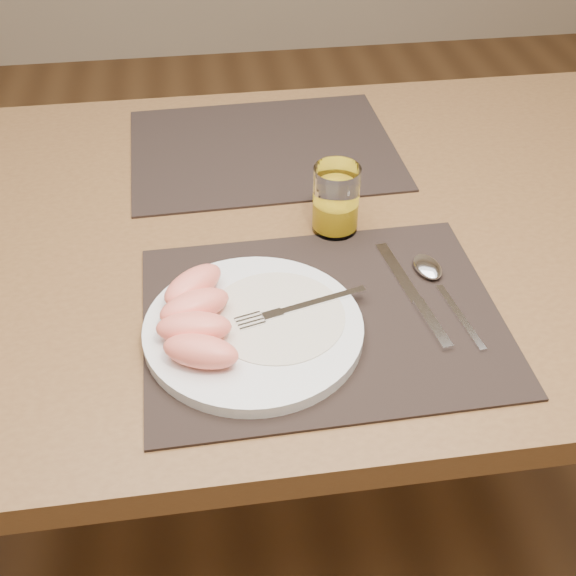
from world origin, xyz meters
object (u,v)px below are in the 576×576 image
Objects in this scene: table at (279,266)px; knife at (417,301)px; placemat_far at (263,149)px; placemat_near at (322,318)px; juice_glass at (336,202)px; plate at (253,329)px; spoon at (432,274)px; fork at (291,310)px.

knife is at bearing -54.20° from table.
table is 3.11× the size of placemat_far.
juice_glass reaches higher than placemat_near.
spoon is (0.25, 0.08, -0.00)m from plate.
fork is at bearing -92.12° from placemat_far.
knife is at bearing 7.15° from plate.
plate reaches higher than table.
knife is at bearing -124.74° from spoon.
knife is at bearing -70.72° from placemat_far.
placemat_far is at bearing 89.55° from table.
knife reaches higher than placemat_near.
fork is at bearing 19.99° from plate.
knife reaches higher than placemat_far.
plate is (-0.06, -0.24, 0.10)m from table.
table is at bearing 86.23° from fork.
table is at bearing 157.80° from juice_glass.
placemat_near is at bearing -105.47° from juice_glass.
placemat_far is 2.60× the size of fork.
table is 6.36× the size of knife.
knife is (0.15, -0.21, 0.09)m from table.
plate is 0.05m from fork.
plate is at bearing -160.01° from fork.
placemat_near is at bearing 1.61° from fork.
juice_glass is at bearing -73.08° from placemat_far.
juice_glass reaches higher than fork.
plate is at bearing -163.07° from spoon.
juice_glass is (0.14, 0.21, 0.04)m from plate.
fork is (0.05, 0.02, 0.01)m from plate.
spoon is 0.17m from juice_glass.
plate is 1.41× the size of spoon.
table is at bearing 138.92° from spoon.
placemat_far is at bearing 81.92° from plate.
knife is 0.20m from juice_glass.
knife reaches higher than table.
knife is 0.06m from spoon.
plate is 0.25m from juice_glass.
plate is 1.56× the size of fork.
fork is at bearing -178.39° from placemat_near.
spoon is (0.19, -0.16, 0.09)m from table.
spoon reaches higher than knife.
juice_glass reaches higher than table.
plate reaches higher than spoon.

